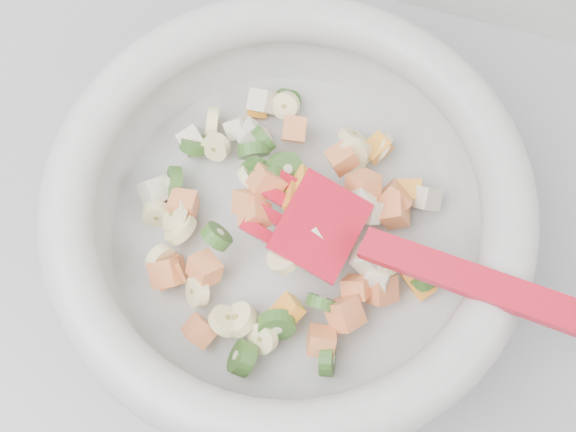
# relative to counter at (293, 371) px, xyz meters

# --- Properties ---
(counter) EXTENTS (2.00, 0.60, 0.90)m
(counter) POSITION_rel_counter_xyz_m (0.00, 0.00, 0.00)
(counter) COLOR gray
(counter) RESTS_ON ground
(mixing_bowl) EXTENTS (0.44, 0.35, 0.13)m
(mixing_bowl) POSITION_rel_counter_xyz_m (-0.02, 0.03, 0.50)
(mixing_bowl) COLOR silver
(mixing_bowl) RESTS_ON counter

